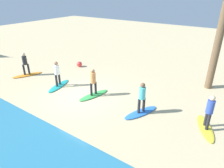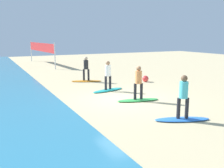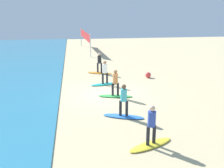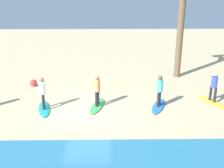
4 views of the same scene
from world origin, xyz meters
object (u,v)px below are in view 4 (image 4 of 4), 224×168
Objects in this scene: surfboard_yellow at (212,102)px; surfer_yellow at (214,85)px; beach_ball at (33,83)px; surfer_blue at (160,88)px; surfboard_teal at (44,109)px; surfer_green at (97,88)px; surfboard_blue at (158,106)px; surfer_teal at (42,91)px; surfboard_green at (97,106)px.

surfer_yellow is at bearing -114.93° from surfboard_yellow.
surfer_blue is at bearing 155.72° from beach_ball.
surfboard_teal is 3.86m from beach_ball.
surfer_yellow and surfer_green have the same top height.
surfboard_blue is at bearing 10.20° from surfer_yellow.
beach_ball is at bearing -67.75° from surfer_teal.
surfboard_blue is at bearing -177.81° from surfer_teal.
surfer_teal is (2.73, 0.31, 0.00)m from surfer_green.
beach_ball is at bearing -15.01° from surfer_yellow.
surfer_yellow is 1.00× the size of surfer_green.
surfboard_yellow and surfboard_teal have the same top height.
surfer_green is 5.37m from beach_ball.
surfboard_blue is 6.04m from surfer_teal.
surfer_green is at bearing -173.45° from surfer_teal.
surfboard_green is at bearing -110.72° from surfboard_yellow.
surfer_teal is at bearing 6.55° from surfer_green.
surfer_teal is at bearing 2.19° from surfer_blue.
surfer_yellow is 9.01m from surfer_teal.
surfboard_yellow is 1.00× the size of surfboard_teal.
surfer_yellow is 3.74× the size of beach_ball.
surfer_yellow is 0.78× the size of surfboard_blue.
surfboard_teal is (2.73, 0.31, -0.99)m from surfer_green.
surfer_yellow reaches higher than surfboard_yellow.
surfer_green is 3.74× the size of beach_ball.
surfboard_yellow is at bearing 180.00° from surfer_yellow.
surfboard_green is at bearing 83.00° from surfboard_teal.
surfer_yellow and surfer_teal have the same top height.
beach_ball reaches higher than surfboard_teal.
beach_ball is at bearing -171.30° from surfboard_teal.
surfer_blue is at bearing 10.20° from surfer_yellow.
surfboard_teal is (8.97, 0.77, 0.00)m from surfboard_yellow.
surfer_blue is 3.37m from surfboard_green.
surfer_blue is (3.02, 0.54, 0.99)m from surfboard_yellow.
surfboard_yellow is at bearing 164.99° from beach_ball.
surfer_green is at bearing 142.17° from beach_ball.
surfer_teal is 3.74× the size of beach_ball.
surfer_yellow reaches higher than surfboard_teal.
beach_ball reaches higher than surfboard_green.
surfboard_green is at bearing -1.53° from surfer_blue.
surfer_blue and surfer_green have the same top height.
surfer_yellow is 0.78× the size of surfboard_green.
surfer_green reaches higher than beach_ball.
surfer_blue is 5.95m from surfer_teal.
surfer_blue reaches higher than surfboard_blue.
surfboard_green is 2.92m from surfer_teal.
surfboard_teal is at bearing 4.92° from surfer_yellow.
surfboard_blue is 8.13m from beach_ball.
surfboard_green is 1.28× the size of surfer_green.
surfer_green is at bearing -69.94° from surfboard_blue.
beach_ball is at bearing -114.85° from surfboard_green.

